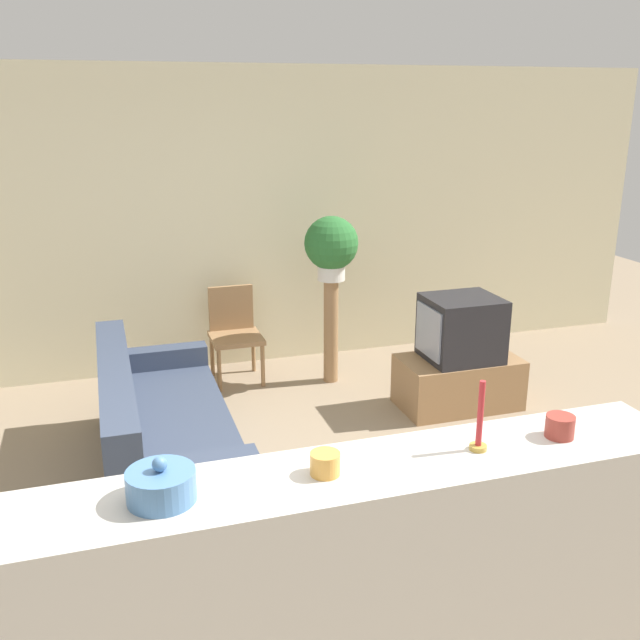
# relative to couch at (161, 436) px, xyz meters

# --- Properties ---
(ground_plane) EXTENTS (14.00, 14.00, 0.00)m
(ground_plane) POSITION_rel_couch_xyz_m (0.59, -1.46, -0.29)
(ground_plane) COLOR gray
(wall_back) EXTENTS (9.00, 0.06, 2.70)m
(wall_back) POSITION_rel_couch_xyz_m (0.59, 1.97, 1.06)
(wall_back) COLOR beige
(wall_back) RESTS_ON ground_plane
(couch) EXTENTS (0.81, 2.00, 0.81)m
(couch) POSITION_rel_couch_xyz_m (0.00, 0.00, 0.00)
(couch) COLOR #384256
(couch) RESTS_ON ground_plane
(tv_stand) EXTENTS (0.96, 0.53, 0.41)m
(tv_stand) POSITION_rel_couch_xyz_m (2.41, 0.42, -0.08)
(tv_stand) COLOR #9E754C
(tv_stand) RESTS_ON ground_plane
(television) EXTENTS (0.58, 0.51, 0.51)m
(television) POSITION_rel_couch_xyz_m (2.40, 0.42, 0.38)
(television) COLOR #232328
(television) RESTS_ON tv_stand
(wooden_chair) EXTENTS (0.44, 0.44, 0.82)m
(wooden_chair) POSITION_rel_couch_xyz_m (0.80, 1.56, 0.17)
(wooden_chair) COLOR #9E754C
(wooden_chair) RESTS_ON ground_plane
(plant_stand) EXTENTS (0.13, 0.13, 0.93)m
(plant_stand) POSITION_rel_couch_xyz_m (1.59, 1.24, 0.18)
(plant_stand) COLOR #9E754C
(plant_stand) RESTS_ON ground_plane
(potted_plant) EXTENTS (0.46, 0.46, 0.55)m
(potted_plant) POSITION_rel_couch_xyz_m (1.59, 1.24, 0.94)
(potted_plant) COLOR white
(potted_plant) RESTS_ON plant_stand
(foreground_counter) EXTENTS (2.70, 0.44, 1.09)m
(foreground_counter) POSITION_rel_couch_xyz_m (0.59, -2.15, 0.26)
(foreground_counter) COLOR beige
(foreground_counter) RESTS_ON ground_plane
(decorative_bowl) EXTENTS (0.24, 0.24, 0.16)m
(decorative_bowl) POSITION_rel_couch_xyz_m (-0.15, -2.15, 0.87)
(decorative_bowl) COLOR #4C7AAD
(decorative_bowl) RESTS_ON foreground_counter
(candle_jar) EXTENTS (0.11, 0.11, 0.09)m
(candle_jar) POSITION_rel_couch_xyz_m (0.44, -2.15, 0.85)
(candle_jar) COLOR gold
(candle_jar) RESTS_ON foreground_counter
(candlestick) EXTENTS (0.07, 0.07, 0.29)m
(candlestick) POSITION_rel_couch_xyz_m (1.08, -2.15, 0.91)
(candlestick) COLOR #B7933D
(candlestick) RESTS_ON foreground_counter
(coffee_tin) EXTENTS (0.12, 0.12, 0.09)m
(coffee_tin) POSITION_rel_couch_xyz_m (1.45, -2.15, 0.86)
(coffee_tin) COLOR #99382D
(coffee_tin) RESTS_ON foreground_counter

